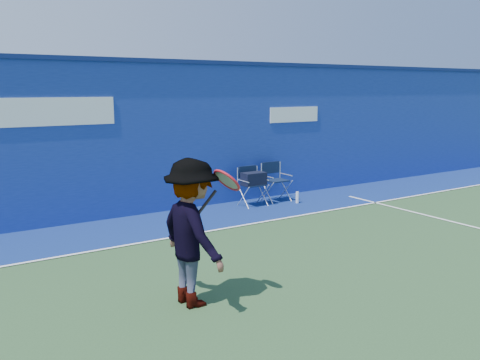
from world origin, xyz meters
TOP-DOWN VIEW (x-y plane):
  - ground at (0.00, 0.00)m, footprint 80.00×80.00m
  - stadium_wall at (-0.00, 5.20)m, footprint 24.00×0.50m
  - out_of_bounds_strip at (0.00, 4.10)m, footprint 24.00×1.80m
  - court_lines at (0.00, 0.60)m, footprint 24.00×12.00m
  - directors_chair_left at (2.08, 4.46)m, footprint 0.51×0.45m
  - directors_chair_right at (2.77, 4.56)m, footprint 0.52×0.47m
  - water_bottle at (3.04, 4.13)m, footprint 0.07×0.07m
  - tennis_player at (-1.35, 0.64)m, footprint 0.91×1.15m

SIDE VIEW (x-z plane):
  - ground at x=0.00m, z-range 0.00..0.00m
  - out_of_bounds_strip at x=0.00m, z-range 0.00..0.01m
  - court_lines at x=0.00m, z-range 0.01..0.01m
  - water_bottle at x=3.04m, z-range 0.00..0.26m
  - directors_chair_right at x=2.77m, z-range -0.16..0.71m
  - directors_chair_left at x=2.08m, z-range -0.07..0.78m
  - tennis_player at x=-1.35m, z-range 0.00..1.73m
  - stadium_wall at x=0.00m, z-range 0.01..3.09m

